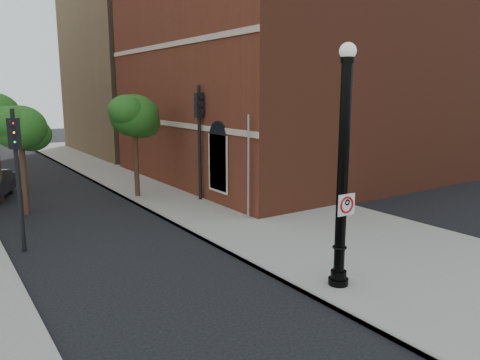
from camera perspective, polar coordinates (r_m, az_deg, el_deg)
ground at (r=11.61m, az=-0.41°, el=-15.79°), size 120.00×120.00×0.00m
sidewalk_right at (r=22.63m, az=-1.67°, el=-2.31°), size 8.00×60.00×0.12m
curb_edge at (r=20.86m, az=-10.91°, el=-3.61°), size 0.10×60.00×0.14m
brick_wall_building at (r=31.40m, az=10.19°, el=12.59°), size 22.30×16.30×12.50m
bg_building_tan_b at (r=44.38m, az=-4.61°, el=13.12°), size 22.00×14.00×14.00m
lamppost at (r=12.23m, az=12.38°, el=-0.09°), size 0.54×0.54×6.36m
no_parking_sign at (r=12.25m, az=12.84°, el=-2.94°), size 0.56×0.07×0.56m
traffic_signal_left at (r=16.42m, az=-25.64°, el=2.54°), size 0.38×0.41×4.66m
traffic_signal_right at (r=21.83m, az=-4.98°, el=6.79°), size 0.36×0.45×5.46m
utility_pole at (r=18.58m, az=1.01°, el=1.37°), size 0.09×0.09×4.30m
street_tree_a at (r=21.57m, az=-25.18°, el=5.65°), size 2.56×2.32×4.62m
street_tree_c at (r=23.10m, az=-12.71°, el=7.52°), size 2.79×2.53×5.04m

